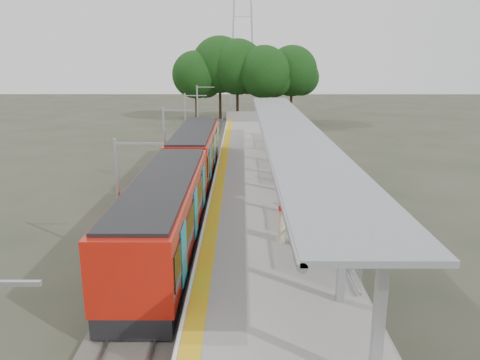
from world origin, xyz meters
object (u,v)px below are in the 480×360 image
info_pillar_far (290,172)px  bench_near (342,251)px  info_pillar_near (281,226)px  litter_bin (296,200)px  bench_mid (296,171)px  train (184,174)px  bench_far (289,150)px

info_pillar_far → bench_near: bearing=-104.3°
info_pillar_near → litter_bin: 4.75m
info_pillar_near → info_pillar_far: size_ratio=0.93×
info_pillar_far → litter_bin: info_pillar_far is taller
bench_mid → info_pillar_near: 10.64m
info_pillar_near → info_pillar_far: bearing=60.2°
train → bench_near: (7.11, -9.78, -0.52)m
train → bench_mid: 7.37m
bench_near → info_pillar_near: bearing=156.3°
bench_far → litter_bin: bearing=-71.4°
bench_mid → info_pillar_far: 1.23m
info_pillar_near → litter_bin: size_ratio=2.01×
bench_mid → litter_bin: size_ratio=1.85×
train → bench_far: train is taller
info_pillar_near → info_pillar_far: 9.46m
bench_mid → bench_far: (0.24, 6.83, 0.04)m
litter_bin → info_pillar_far: bearing=87.9°
bench_mid → bench_far: bench_far is taller
litter_bin → bench_near: bearing=-81.9°
bench_near → bench_far: bench_far is taller
info_pillar_far → bench_far: bearing=66.8°
bench_mid → litter_bin: (-0.63, -5.88, -0.11)m
train → info_pillar_near: bearing=-56.8°
info_pillar_near → litter_bin: info_pillar_near is taller
bench_far → bench_mid: bearing=-69.5°
bench_far → info_pillar_far: info_pillar_far is taller
train → litter_bin: bearing=-26.3°
bench_mid → info_pillar_far: info_pillar_far is taller
bench_mid → info_pillar_near: info_pillar_near is taller
train → info_pillar_near: size_ratio=17.05×
train → info_pillar_far: (6.33, 1.72, -0.30)m
info_pillar_far → bench_mid: bearing=49.8°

